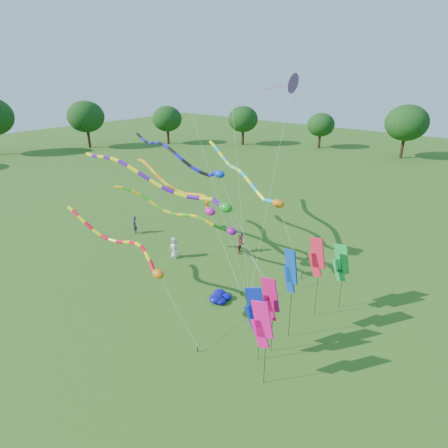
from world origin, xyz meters
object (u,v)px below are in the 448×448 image
Objects in this scene: person_a at (174,248)px; tube_kite_red at (125,247)px; person_b at (135,225)px; person_c at (241,243)px; tube_kite_orange at (180,189)px; blue_nylon_heap at (222,300)px.

tube_kite_red is at bearing -75.28° from person_a.
person_c is at bearing 69.38° from person_b.
person_b is 10.11m from person_c.
tube_kite_orange is 7.84m from person_b.
tube_kite_red reaches higher than blue_nylon_heap.
person_a is at bearing 160.77° from blue_nylon_heap.
tube_kite_red is at bearing -139.05° from blue_nylon_heap.
person_c is (3.31, 3.30, -4.64)m from tube_kite_orange.
blue_nylon_heap is (4.30, 3.73, -3.77)m from tube_kite_red.
tube_kite_orange is 8.52× the size of blue_nylon_heap.
tube_kite_red is 6.82m from blue_nylon_heap.
person_c is at bearing 42.27° from person_a.
person_b reaches higher than blue_nylon_heap.
tube_kite_orange reaches higher than blue_nylon_heap.
tube_kite_orange reaches higher than tube_kite_red.
person_a is at bearing 42.54° from person_b.
tube_kite_orange reaches higher than person_b.
person_a is 6.24m from person_b.
person_c reaches higher than blue_nylon_heap.
person_a reaches higher than blue_nylon_heap.
person_b is at bearing -167.54° from tube_kite_orange.
person_c is (9.62, 3.13, 0.00)m from person_b.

